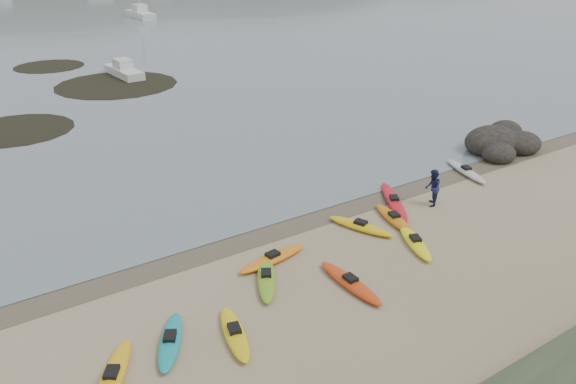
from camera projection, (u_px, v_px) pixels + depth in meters
ground at (288, 220)px, 26.98m from camera, size 600.00×600.00×0.00m
wet_sand at (291, 223)px, 26.75m from camera, size 60.00×60.00×0.00m
kayaks at (335, 252)px, 23.96m from camera, size 24.30×8.95×0.34m
person_east at (433, 188)px, 28.11m from camera, size 1.18×1.17×1.92m
rock_cluster at (501, 146)px, 35.78m from camera, size 5.46×4.05×1.94m
kelp_mats at (79, 89)px, 49.97m from camera, size 19.51×28.45×0.04m
moored_boats at (18, 19)px, 88.50m from camera, size 92.53×93.19×1.23m
far_hills at (81, 24)px, 200.54m from camera, size 550.00×135.00×80.00m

